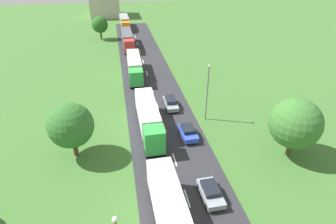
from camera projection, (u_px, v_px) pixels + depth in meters
road at (172, 150)px, 35.32m from camera, size 10.00×140.00×0.06m
lane_marking_centre at (181, 179)px, 30.87m from camera, size 0.16×118.79×0.01m
truck_second at (149, 117)px, 38.22m from camera, size 2.55×12.59×3.57m
truck_third at (134, 66)px, 55.14m from camera, size 2.81×12.95×3.44m
truck_fourth at (127, 39)px, 71.42m from camera, size 2.67×13.68×3.55m
truck_fifth at (125, 22)px, 88.06m from camera, size 2.71×12.23×3.56m
car_second at (211, 192)px, 28.28m from camera, size 1.94×4.00×1.37m
car_third at (188, 132)px, 37.43m from camera, size 1.98×3.98×1.48m
car_fourth at (171, 103)px, 44.56m from camera, size 1.84×4.54×1.50m
lamppost_second at (207, 90)px, 39.53m from camera, size 0.36×0.36×8.50m
tree_birch at (100, 25)px, 76.54m from camera, size 4.31×4.31×6.15m
tree_maple at (71, 126)px, 32.50m from camera, size 5.31×5.31×6.93m
tree_pine at (295, 123)px, 32.51m from camera, size 5.99×5.99×7.48m
distant_building at (104, 2)px, 103.39m from camera, size 10.35×12.50×9.78m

